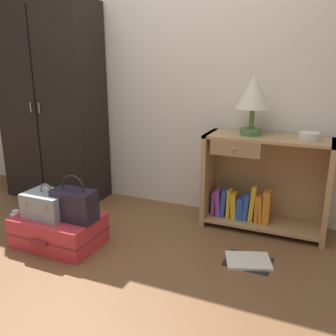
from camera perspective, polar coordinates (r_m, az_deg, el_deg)
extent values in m
plane|color=brown|center=(2.45, -11.83, -17.34)|extent=(9.00, 9.00, 0.00)
cube|color=silver|center=(3.36, 2.14, 15.65)|extent=(6.40, 0.10, 2.60)
cube|color=black|center=(3.78, -17.54, 9.35)|extent=(0.97, 0.45, 1.86)
cube|color=black|center=(3.61, -19.91, 8.84)|extent=(0.01, 0.01, 1.76)
cylinder|color=gray|center=(3.64, -20.59, 8.82)|extent=(0.01, 0.01, 0.09)
cylinder|color=gray|center=(3.57, -19.41, 8.81)|extent=(0.01, 0.01, 0.09)
cube|color=tan|center=(3.15, 6.39, -1.36)|extent=(0.04, 0.35, 0.78)
cube|color=tan|center=(3.03, 23.65, -3.45)|extent=(0.04, 0.35, 0.78)
cube|color=tan|center=(2.96, 15.38, 4.52)|extent=(0.98, 0.35, 0.02)
cube|color=tan|center=(3.18, 14.40, -8.12)|extent=(0.90, 0.35, 0.02)
cube|color=tan|center=(3.22, 15.34, -1.50)|extent=(0.90, 0.01, 0.76)
cube|color=#9D7950|center=(2.85, 10.38, 2.96)|extent=(0.39, 0.02, 0.12)
sphere|color=#9E844C|center=(2.84, 10.30, 2.89)|extent=(0.02, 0.02, 0.02)
cube|color=purple|center=(3.19, 7.19, -5.42)|extent=(0.03, 0.09, 0.21)
cube|color=purple|center=(3.17, 7.89, -5.32)|extent=(0.05, 0.10, 0.23)
cube|color=#2D51B2|center=(3.16, 8.69, -5.36)|extent=(0.05, 0.09, 0.24)
cube|color=gold|center=(3.15, 9.48, -5.44)|extent=(0.03, 0.09, 0.24)
cube|color=gold|center=(3.14, 10.28, -5.75)|extent=(0.05, 0.11, 0.22)
cube|color=#2D51B2|center=(3.14, 11.19, -6.13)|extent=(0.06, 0.11, 0.19)
cube|color=#2D51B2|center=(3.12, 12.09, -5.95)|extent=(0.05, 0.10, 0.22)
cube|color=gold|center=(3.10, 13.02, -5.43)|extent=(0.06, 0.08, 0.30)
cube|color=orange|center=(3.11, 13.69, -6.12)|extent=(0.03, 0.09, 0.23)
cube|color=orange|center=(3.11, 14.25, -6.23)|extent=(0.04, 0.11, 0.22)
cube|color=orange|center=(3.09, 15.10, -5.92)|extent=(0.06, 0.10, 0.27)
cylinder|color=#4C7542|center=(2.99, 12.78, 5.54)|extent=(0.17, 0.17, 0.05)
cylinder|color=#4C7542|center=(2.97, 12.90, 7.51)|extent=(0.04, 0.04, 0.16)
cone|color=beige|center=(2.95, 13.17, 11.53)|extent=(0.27, 0.27, 0.26)
cylinder|color=silver|center=(2.92, 21.08, 4.63)|extent=(0.15, 0.15, 0.06)
cube|color=#D1333D|center=(2.92, -16.56, -9.24)|extent=(0.62, 0.41, 0.23)
cube|color=maroon|center=(2.92, -16.56, -9.24)|extent=(0.63, 0.42, 0.01)
cube|color=maroon|center=(2.78, -19.48, -10.92)|extent=(0.14, 0.02, 0.03)
cube|color=#8E99A3|center=(2.87, -18.25, -5.38)|extent=(0.32, 0.23, 0.18)
torus|color=slate|center=(2.83, -18.45, -3.31)|extent=(0.11, 0.02, 0.11)
cube|color=tan|center=(2.83, -21.29, -5.27)|extent=(0.02, 0.01, 0.02)
cube|color=tan|center=(2.72, -18.64, -5.92)|extent=(0.02, 0.01, 0.02)
cube|color=#231E2D|center=(2.74, -14.33, -5.62)|extent=(0.32, 0.16, 0.23)
torus|color=#231E2D|center=(2.69, -14.53, -2.97)|extent=(0.19, 0.01, 0.19)
cylinder|color=white|center=(3.20, -22.40, -8.03)|extent=(0.08, 0.08, 0.18)
cylinder|color=silver|center=(3.16, -22.61, -6.33)|extent=(0.05, 0.05, 0.02)
cube|color=white|center=(2.68, 12.38, -13.91)|extent=(0.36, 0.32, 0.02)
cube|color=black|center=(2.69, 12.37, -14.05)|extent=(0.33, 0.26, 0.01)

